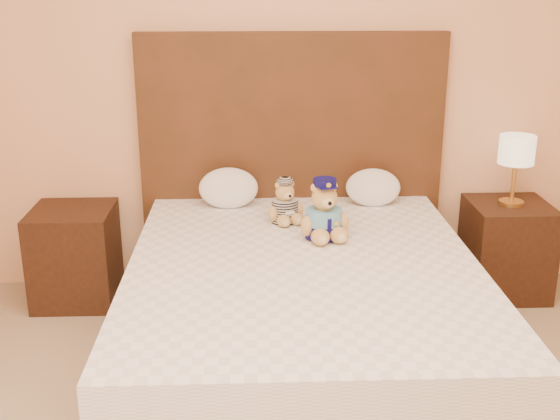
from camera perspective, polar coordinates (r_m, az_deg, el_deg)
The scene contains 9 objects.
bed at distance 3.34m, azimuth 1.90°, elevation -8.57°, with size 1.60×2.00×0.55m.
headboard at distance 4.11m, azimuth 0.95°, elevation 3.82°, with size 1.75×0.08×1.50m, color #4F2A17.
nightstand_left at distance 4.18m, azimuth -16.31°, elevation -3.55°, with size 0.45×0.45×0.55m, color #321C10.
nightstand_right at distance 4.32m, azimuth 17.90°, elevation -3.01°, with size 0.45×0.45×0.55m, color #321C10.
lamp at distance 4.15m, azimuth 18.67°, elevation 4.38°, with size 0.20×0.20×0.40m.
teddy_police at distance 3.46m, azimuth 3.61°, elevation 0.07°, with size 0.26×0.25×0.30m, color tan, non-canonical shape.
teddy_prisoner at distance 3.69m, azimuth 0.40°, elevation 0.71°, with size 0.21×0.20×0.23m, color tan, non-canonical shape.
pillow_left at distance 3.96m, azimuth -4.21°, elevation 1.95°, with size 0.33×0.22×0.24m, color white.
pillow_right at distance 4.02m, azimuth 7.59°, elevation 1.97°, with size 0.31×0.20×0.22m, color white.
Camera 1 is at (-0.23, -1.76, 1.79)m, focal length 45.00 mm.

